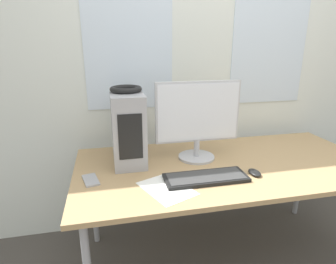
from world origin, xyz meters
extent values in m
cube|color=silver|center=(0.00, 1.04, 1.35)|extent=(8.00, 0.06, 2.70)
cube|color=silver|center=(-0.55, 1.00, 1.69)|extent=(0.63, 0.01, 1.38)
cube|color=silver|center=(0.55, 1.00, 1.69)|extent=(0.63, 0.01, 1.38)
cube|color=tan|center=(0.00, 0.45, 0.72)|extent=(1.90, 0.91, 0.03)
cylinder|color=#99999E|center=(-0.87, 0.83, 0.35)|extent=(0.04, 0.04, 0.71)
cylinder|color=#99999E|center=(0.87, 0.83, 0.35)|extent=(0.04, 0.04, 0.71)
cube|color=#9E9EA3|center=(-0.61, 0.65, 0.96)|extent=(0.20, 0.41, 0.45)
cube|color=black|center=(-0.61, 0.44, 0.96)|extent=(0.14, 0.00, 0.27)
torus|color=black|center=(-0.61, 0.65, 1.20)|extent=(0.20, 0.20, 0.03)
cylinder|color=#B7B7BC|center=(-0.17, 0.58, 0.74)|extent=(0.24, 0.24, 0.02)
cylinder|color=#B7B7BC|center=(-0.17, 0.58, 0.81)|extent=(0.04, 0.04, 0.12)
cube|color=#B7B7BC|center=(-0.17, 0.58, 1.05)|extent=(0.55, 0.03, 0.39)
cube|color=white|center=(-0.17, 0.56, 1.05)|extent=(0.52, 0.00, 0.36)
cube|color=black|center=(-0.21, 0.27, 0.74)|extent=(0.47, 0.18, 0.02)
cube|color=#383838|center=(-0.21, 0.27, 0.76)|extent=(0.43, 0.15, 0.00)
ellipsoid|color=black|center=(0.09, 0.27, 0.75)|extent=(0.06, 0.10, 0.02)
cube|color=#99999E|center=(-0.84, 0.39, 0.74)|extent=(0.11, 0.16, 0.01)
cube|color=white|center=(-0.45, 0.22, 0.74)|extent=(0.31, 0.35, 0.00)
camera|label=1|loc=(-0.72, -1.07, 1.47)|focal=30.00mm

